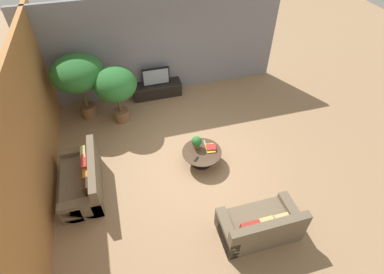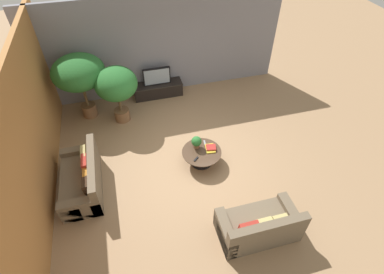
# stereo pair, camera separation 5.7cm
# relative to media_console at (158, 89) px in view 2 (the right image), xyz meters

# --- Properties ---
(ground_plane) EXTENTS (24.00, 24.00, 0.00)m
(ground_plane) POSITION_rel_media_console_xyz_m (0.24, -2.94, -0.22)
(ground_plane) COLOR #9E7A56
(back_wall_stone) EXTENTS (7.40, 0.12, 3.00)m
(back_wall_stone) POSITION_rel_media_console_xyz_m (0.24, 0.32, 1.28)
(back_wall_stone) COLOR gray
(back_wall_stone) RESTS_ON ground
(side_wall_left) EXTENTS (0.12, 7.40, 3.00)m
(side_wall_left) POSITION_rel_media_console_xyz_m (-3.02, -2.74, 1.28)
(side_wall_left) COLOR #B2753D
(side_wall_left) RESTS_ON ground
(media_console) EXTENTS (1.53, 0.50, 0.43)m
(media_console) POSITION_rel_media_console_xyz_m (0.00, 0.00, 0.00)
(media_console) COLOR black
(media_console) RESTS_ON ground
(television) EXTENTS (0.84, 0.13, 0.55)m
(television) POSITION_rel_media_console_xyz_m (-0.00, -0.00, 0.47)
(television) COLOR black
(television) RESTS_ON media_console
(coffee_table) EXTENTS (0.96, 0.96, 0.38)m
(coffee_table) POSITION_rel_media_console_xyz_m (0.52, -3.12, 0.04)
(coffee_table) COLOR black
(coffee_table) RESTS_ON ground
(couch_by_wall) EXTENTS (0.84, 1.75, 0.84)m
(couch_by_wall) POSITION_rel_media_console_xyz_m (-2.29, -3.16, 0.07)
(couch_by_wall) COLOR brown
(couch_by_wall) RESTS_ON ground
(couch_near_entry) EXTENTS (1.58, 0.84, 0.84)m
(couch_near_entry) POSITION_rel_media_console_xyz_m (1.06, -5.28, 0.06)
(couch_near_entry) COLOR brown
(couch_near_entry) RESTS_ON ground
(potted_palm_tall) EXTENTS (1.40, 1.40, 1.90)m
(potted_palm_tall) POSITION_rel_media_console_xyz_m (-2.11, -0.47, 1.18)
(potted_palm_tall) COLOR brown
(potted_palm_tall) RESTS_ON ground
(potted_palm_corner) EXTENTS (1.14, 1.14, 1.67)m
(potted_palm_corner) POSITION_rel_media_console_xyz_m (-1.21, -0.92, 0.95)
(potted_palm_corner) COLOR brown
(potted_palm_corner) RESTS_ON ground
(potted_plant_tabletop) EXTENTS (0.25, 0.25, 0.33)m
(potted_plant_tabletop) POSITION_rel_media_console_xyz_m (0.43, -2.94, 0.35)
(potted_plant_tabletop) COLOR brown
(potted_plant_tabletop) RESTS_ON coffee_table
(book_stack) EXTENTS (0.28, 0.34, 0.07)m
(book_stack) POSITION_rel_media_console_xyz_m (0.75, -3.08, 0.19)
(book_stack) COLOR gold
(book_stack) RESTS_ON coffee_table
(remote_black) EXTENTS (0.15, 0.14, 0.02)m
(remote_black) POSITION_rel_media_console_xyz_m (0.32, -3.32, 0.17)
(remote_black) COLOR black
(remote_black) RESTS_ON coffee_table
(remote_silver) EXTENTS (0.06, 0.16, 0.02)m
(remote_silver) POSITION_rel_media_console_xyz_m (0.67, -2.85, 0.17)
(remote_silver) COLOR gray
(remote_silver) RESTS_ON coffee_table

